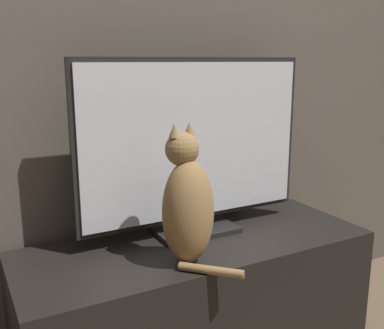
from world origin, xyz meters
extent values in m
cube|color=#60564C|center=(0.00, 1.22, 1.30)|extent=(4.80, 0.05, 2.60)
cube|color=black|center=(0.00, 0.93, 0.24)|extent=(1.35, 0.51, 0.49)
cube|color=black|center=(0.04, 1.02, 0.50)|extent=(0.32, 0.19, 0.02)
cylinder|color=black|center=(0.04, 1.02, 0.54)|extent=(0.04, 0.04, 0.06)
cube|color=black|center=(0.04, 1.03, 0.86)|extent=(0.95, 0.02, 0.62)
cube|color=white|center=(0.04, 1.01, 0.86)|extent=(0.91, 0.01, 0.59)
ellipsoid|color=#997547|center=(-0.11, 0.79, 0.67)|extent=(0.21, 0.19, 0.36)
ellipsoid|color=black|center=(-0.12, 0.85, 0.65)|extent=(0.11, 0.07, 0.20)
sphere|color=#997547|center=(-0.12, 0.82, 0.88)|extent=(0.13, 0.13, 0.11)
cone|color=#997547|center=(-0.15, 0.81, 0.94)|extent=(0.04, 0.04, 0.04)
cone|color=#997547|center=(-0.09, 0.82, 0.94)|extent=(0.04, 0.04, 0.04)
cylinder|color=#997547|center=(-0.09, 0.67, 0.50)|extent=(0.17, 0.17, 0.03)
camera|label=1|loc=(-0.77, -0.46, 1.16)|focal=42.00mm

